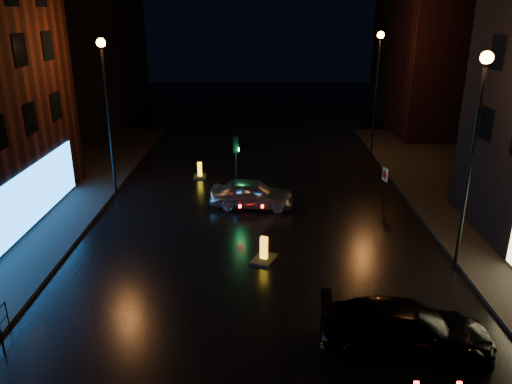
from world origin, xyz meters
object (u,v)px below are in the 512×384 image
Objects in this scene: silver_hatchback at (252,193)px; bollard_near at (264,255)px; road_sign_right at (385,178)px; traffic_signal at (236,189)px; bollard_far at (200,174)px; dark_sedan at (406,328)px.

bollard_near is at bearing -169.02° from silver_hatchback.
traffic_signal is at bearing -22.88° from road_sign_right.
road_sign_right is (10.10, -4.68, 1.35)m from bollard_far.
silver_hatchback is 3.05× the size of bollard_near.
road_sign_right reaches higher than silver_hatchback.
traffic_signal reaches higher than road_sign_right.
bollard_near is (-4.21, 5.66, -0.52)m from dark_sedan.
dark_sedan is (5.67, -12.94, 0.24)m from traffic_signal.
road_sign_right is at bearing -3.86° from dark_sedan.
road_sign_right is (2.03, 11.74, 0.81)m from dark_sedan.
bollard_far is at bearing 124.68° from traffic_signal.
dark_sedan is 18.31m from bollard_far.
traffic_signal is 7.43m from bollard_near.
traffic_signal is 7.86m from road_sign_right.
traffic_signal is 0.67× the size of dark_sedan.
dark_sedan is 4.63× the size of bollard_far.
silver_hatchback is 0.84× the size of dark_sedan.
traffic_signal is 1.66× the size of road_sign_right.
bollard_near is 0.68× the size of road_sign_right.
bollard_far is at bearing 133.16° from bollard_near.
road_sign_right reaches higher than bollard_far.
traffic_signal is at bearing 29.59° from dark_sedan.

